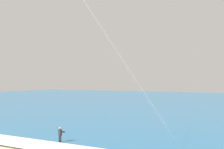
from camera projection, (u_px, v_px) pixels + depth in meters
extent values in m
cube|color=teal|center=(174.00, 101.00, 76.26)|extent=(200.00, 120.00, 0.20)
cube|color=white|center=(36.00, 144.00, 23.47)|extent=(200.00, 3.08, 0.04)
ellipsoid|color=#239EC6|center=(60.00, 144.00, 24.48)|extent=(0.81, 1.47, 0.05)
cube|color=black|center=(61.00, 143.00, 24.70)|extent=(0.17, 0.10, 0.04)
cube|color=black|center=(58.00, 144.00, 24.27)|extent=(0.17, 0.10, 0.04)
cylinder|color=#232328|center=(59.00, 140.00, 24.56)|extent=(0.14, 0.14, 0.84)
cylinder|color=#232328|center=(61.00, 140.00, 24.43)|extent=(0.14, 0.14, 0.84)
cube|color=#232328|center=(60.00, 132.00, 24.51)|extent=(0.38, 0.29, 0.60)
sphere|color=tan|center=(60.00, 128.00, 24.52)|extent=(0.22, 0.22, 0.22)
cylinder|color=#232328|center=(60.00, 131.00, 24.75)|extent=(0.23, 0.51, 0.22)
cylinder|color=#232328|center=(62.00, 132.00, 24.51)|extent=(0.23, 0.51, 0.22)
cylinder|color=black|center=(63.00, 131.00, 24.79)|extent=(0.54, 0.19, 0.04)
cube|color=#3F3F42|center=(61.00, 135.00, 24.59)|extent=(0.14, 0.11, 0.10)
cylinder|color=#B2B2B7|center=(114.00, 46.00, 23.46)|extent=(10.88, 1.77, 16.64)
cylinder|color=#B2B2B7|center=(115.00, 50.00, 26.02)|extent=(8.75, 6.44, 16.64)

